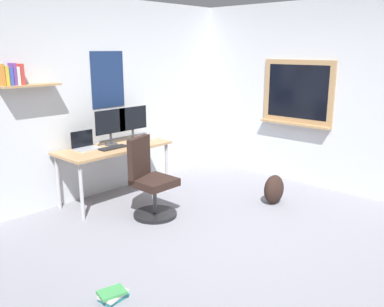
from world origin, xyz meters
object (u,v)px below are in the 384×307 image
at_px(computer_mouse, 130,144).
at_px(backpack, 274,189).
at_px(monitor_primary, 111,125).
at_px(book_stack_on_floor, 113,295).
at_px(laptop, 85,145).
at_px(desk, 114,152).
at_px(keyboard, 113,148).
at_px(monitor_secondary, 133,121).
at_px(coffee_mug, 153,136).
at_px(office_chair, 150,183).

relative_size(computer_mouse, backpack, 0.27).
xyz_separation_m(monitor_primary, book_stack_on_floor, (-1.45, -1.93, -0.95)).
bearing_deg(computer_mouse, laptop, 156.68).
distance_m(desk, keyboard, 0.14).
height_order(laptop, monitor_secondary, monitor_secondary).
xyz_separation_m(monitor_secondary, keyboard, (-0.48, -0.18, -0.26)).
height_order(backpack, book_stack_on_floor, backpack).
height_order(desk, backpack, desk).
distance_m(monitor_primary, coffee_mug, 0.66).
bearing_deg(keyboard, monitor_secondary, 20.94).
xyz_separation_m(office_chair, laptop, (-0.28, 0.90, 0.37)).
bearing_deg(book_stack_on_floor, keyboard, 52.42).
bearing_deg(coffee_mug, office_chair, -134.26).
bearing_deg(office_chair, backpack, -33.09).
bearing_deg(desk, computer_mouse, -21.33).
xyz_separation_m(keyboard, computer_mouse, (0.28, 0.00, 0.01)).
relative_size(desk, keyboard, 4.01).
relative_size(monitor_primary, monitor_secondary, 1.00).
height_order(monitor_primary, keyboard, monitor_primary).
height_order(office_chair, book_stack_on_floor, office_chair).
bearing_deg(monitor_primary, book_stack_on_floor, -127.00).
xyz_separation_m(desk, laptop, (-0.33, 0.15, 0.12)).
height_order(laptop, monitor_primary, monitor_primary).
bearing_deg(backpack, monitor_primary, 125.96).
height_order(computer_mouse, backpack, computer_mouse).
bearing_deg(book_stack_on_floor, monitor_secondary, 46.59).
height_order(desk, office_chair, office_chair).
relative_size(desk, laptop, 4.78).
relative_size(monitor_primary, book_stack_on_floor, 1.85).
height_order(monitor_primary, backpack, monitor_primary).
bearing_deg(computer_mouse, backpack, -54.90).
relative_size(desk, coffee_mug, 16.11).
relative_size(monitor_primary, keyboard, 1.25).
bearing_deg(coffee_mug, monitor_primary, 167.46).
height_order(office_chair, monitor_primary, monitor_primary).
bearing_deg(monitor_secondary, backpack, -62.94).
relative_size(keyboard, book_stack_on_floor, 1.48).
distance_m(office_chair, backpack, 1.62).
xyz_separation_m(office_chair, backpack, (1.35, -0.88, -0.22)).
bearing_deg(backpack, computer_mouse, 125.10).
bearing_deg(monitor_primary, backpack, -54.04).
distance_m(computer_mouse, book_stack_on_floor, 2.48).
distance_m(coffee_mug, book_stack_on_floor, 2.82).
distance_m(desk, monitor_primary, 0.36).
height_order(office_chair, backpack, office_chair).
relative_size(monitor_primary, computer_mouse, 4.46).
bearing_deg(book_stack_on_floor, monitor_primary, 53.00).
distance_m(laptop, computer_mouse, 0.59).
xyz_separation_m(monitor_secondary, book_stack_on_floor, (-1.82, -1.93, -0.95)).
xyz_separation_m(monitor_primary, computer_mouse, (0.17, -0.18, -0.25)).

